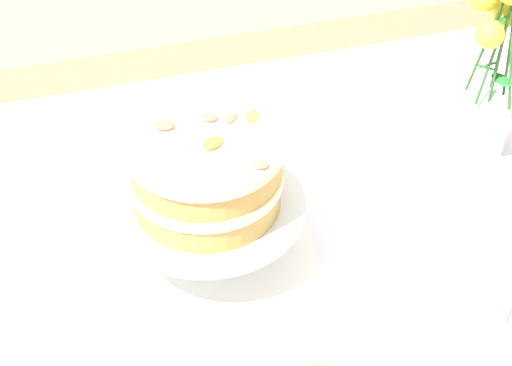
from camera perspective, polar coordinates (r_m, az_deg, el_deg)
dining_table at (r=1.35m, az=2.32°, el=-7.11°), size 1.40×1.00×0.74m
linen_napkin at (r=1.28m, az=-3.15°, el=-4.79°), size 0.37×0.37×0.00m
cake_stand at (r=1.22m, az=-3.29°, el=-2.07°), size 0.29×0.29×0.10m
layer_cake at (r=1.17m, az=-3.42°, el=0.63°), size 0.23×0.23×0.12m
flower_vase at (r=1.44m, az=16.17°, el=7.22°), size 0.11×0.12×0.34m
teacup at (r=1.21m, az=15.49°, el=-7.98°), size 0.12×0.11×0.06m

